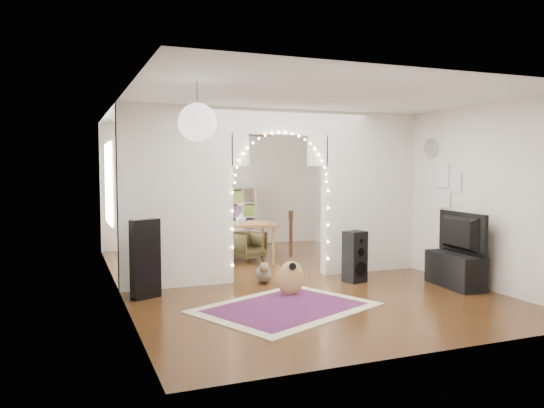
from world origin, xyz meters
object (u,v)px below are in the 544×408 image
object	(u,v)px
acoustic_guitar	(291,264)
media_console	(455,270)
dining_table	(241,227)
bookcase	(228,217)
dining_chair_left	(204,250)
dining_chair_right	(247,245)
floor_speaker	(355,257)

from	to	relation	value
acoustic_guitar	media_console	world-z (taller)	acoustic_guitar
dining_table	bookcase	bearing A→B (deg)	83.42
dining_chair_left	dining_chair_right	distance (m)	0.96
bookcase	dining_chair_right	size ratio (longest dim) A/B	2.23
dining_table	dining_chair_left	world-z (taller)	dining_table
floor_speaker	dining_chair_right	bearing A→B (deg)	95.48
floor_speaker	dining_chair_left	bearing A→B (deg)	114.76
floor_speaker	dining_chair_left	size ratio (longest dim) A/B	1.31
floor_speaker	dining_table	size ratio (longest dim) A/B	0.64
dining_chair_left	dining_chair_right	xyz separation A→B (m)	(0.92, 0.28, -0.01)
acoustic_guitar	bookcase	bearing A→B (deg)	101.39
dining_chair_left	dining_chair_right	bearing A→B (deg)	0.30
bookcase	dining_chair_left	distance (m)	2.25
acoustic_guitar	media_console	bearing A→B (deg)	8.26
bookcase	dining_chair_right	world-z (taller)	bookcase
media_console	bookcase	size ratio (longest dim) A/B	0.75
acoustic_guitar	floor_speaker	bearing A→B (deg)	36.37
acoustic_guitar	bookcase	world-z (taller)	bookcase
media_console	dining_table	world-z (taller)	dining_table
acoustic_guitar	bookcase	distance (m)	4.69
media_console	dining_chair_left	size ratio (longest dim) A/B	1.64
floor_speaker	dining_chair_left	xyz separation A→B (m)	(-1.82, 2.27, -0.12)
floor_speaker	media_console	distance (m)	1.49
floor_speaker	dining_table	distance (m)	2.45
acoustic_guitar	bookcase	xyz separation A→B (m)	(0.49, 4.66, 0.23)
dining_table	dining_chair_left	xyz separation A→B (m)	(-0.68, 0.13, -0.40)
dining_chair_right	media_console	bearing A→B (deg)	-82.09
floor_speaker	dining_chair_right	xyz separation A→B (m)	(-0.90, 2.55, -0.12)
floor_speaker	bookcase	world-z (taller)	bookcase
acoustic_guitar	media_console	xyz separation A→B (m)	(2.50, -0.40, -0.19)
acoustic_guitar	dining_table	distance (m)	2.60
acoustic_guitar	floor_speaker	world-z (taller)	acoustic_guitar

